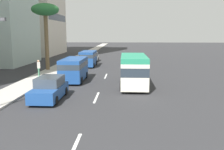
{
  "coord_description": "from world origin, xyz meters",
  "views": [
    {
      "loc": [
        -4.45,
        -2.11,
        4.84
      ],
      "look_at": [
        17.52,
        -0.99,
        1.09
      ],
      "focal_mm": 39.21,
      "sensor_mm": 36.0,
      "label": 1
    }
  ],
  "objects_px": {
    "minibus_second": "(134,69)",
    "van_fifth": "(88,58)",
    "car_fourth": "(50,89)",
    "car_lead": "(93,57)",
    "pedestrian_near_lamp": "(39,67)",
    "palm_tree": "(45,12)",
    "van_third": "(74,68)"
  },
  "relations": [
    {
      "from": "van_third",
      "to": "van_fifth",
      "type": "distance_m",
      "value": 11.35
    },
    {
      "from": "car_lead",
      "to": "pedestrian_near_lamp",
      "type": "relative_size",
      "value": 2.36
    },
    {
      "from": "palm_tree",
      "to": "van_third",
      "type": "bearing_deg",
      "value": -144.52
    },
    {
      "from": "car_fourth",
      "to": "pedestrian_near_lamp",
      "type": "relative_size",
      "value": 2.46
    },
    {
      "from": "van_fifth",
      "to": "car_lead",
      "type": "bearing_deg",
      "value": -178.29
    },
    {
      "from": "minibus_second",
      "to": "van_third",
      "type": "bearing_deg",
      "value": 69.38
    },
    {
      "from": "minibus_second",
      "to": "van_third",
      "type": "xyz_separation_m",
      "value": [
        2.25,
        5.98,
        -0.23
      ]
    },
    {
      "from": "pedestrian_near_lamp",
      "to": "palm_tree",
      "type": "xyz_separation_m",
      "value": [
        5.1,
        0.61,
        6.31
      ]
    },
    {
      "from": "minibus_second",
      "to": "car_fourth",
      "type": "bearing_deg",
      "value": 127.38
    },
    {
      "from": "minibus_second",
      "to": "van_fifth",
      "type": "relative_size",
      "value": 1.3
    },
    {
      "from": "car_lead",
      "to": "minibus_second",
      "type": "distance_m",
      "value": 21.38
    },
    {
      "from": "van_fifth",
      "to": "car_fourth",
      "type": "bearing_deg",
      "value": -0.56
    },
    {
      "from": "car_fourth",
      "to": "palm_tree",
      "type": "xyz_separation_m",
      "value": [
        14.06,
        4.57,
        6.68
      ]
    },
    {
      "from": "car_lead",
      "to": "minibus_second",
      "type": "xyz_separation_m",
      "value": [
        -20.39,
        -6.39,
        0.84
      ]
    },
    {
      "from": "pedestrian_near_lamp",
      "to": "car_fourth",
      "type": "bearing_deg",
      "value": 90.05
    },
    {
      "from": "pedestrian_near_lamp",
      "to": "minibus_second",
      "type": "bearing_deg",
      "value": 134.56
    },
    {
      "from": "van_third",
      "to": "car_fourth",
      "type": "relative_size",
      "value": 1.18
    },
    {
      "from": "car_fourth",
      "to": "van_fifth",
      "type": "bearing_deg",
      "value": 179.44
    },
    {
      "from": "car_lead",
      "to": "palm_tree",
      "type": "bearing_deg",
      "value": -22.14
    },
    {
      "from": "van_third",
      "to": "car_fourth",
      "type": "height_order",
      "value": "van_third"
    },
    {
      "from": "car_fourth",
      "to": "minibus_second",
      "type": "bearing_deg",
      "value": 127.38
    },
    {
      "from": "palm_tree",
      "to": "van_fifth",
      "type": "bearing_deg",
      "value": -47.22
    },
    {
      "from": "car_lead",
      "to": "car_fourth",
      "type": "distance_m",
      "value": 25.25
    },
    {
      "from": "car_fourth",
      "to": "palm_tree",
      "type": "distance_m",
      "value": 16.23
    },
    {
      "from": "car_lead",
      "to": "pedestrian_near_lamp",
      "type": "xyz_separation_m",
      "value": [
        -16.29,
        3.94,
        0.42
      ]
    },
    {
      "from": "car_lead",
      "to": "van_fifth",
      "type": "height_order",
      "value": "van_fifth"
    },
    {
      "from": "van_fifth",
      "to": "pedestrian_near_lamp",
      "type": "bearing_deg",
      "value": -23.54
    },
    {
      "from": "van_fifth",
      "to": "palm_tree",
      "type": "relative_size",
      "value": 0.59
    },
    {
      "from": "van_fifth",
      "to": "pedestrian_near_lamp",
      "type": "height_order",
      "value": "van_fifth"
    },
    {
      "from": "pedestrian_near_lamp",
      "to": "car_lead",
      "type": "bearing_deg",
      "value": -127.37
    },
    {
      "from": "car_fourth",
      "to": "van_fifth",
      "type": "relative_size",
      "value": 0.88
    },
    {
      "from": "palm_tree",
      "to": "car_lead",
      "type": "bearing_deg",
      "value": -22.14
    }
  ]
}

